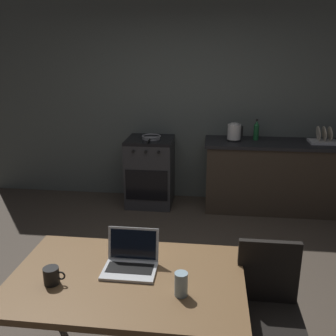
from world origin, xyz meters
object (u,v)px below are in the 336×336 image
(dish_rack, at_px, (324,139))
(frying_pan, at_px, (151,137))
(electric_kettle, at_px, (234,132))
(laptop, at_px, (131,262))
(coffee_mug, at_px, (52,276))
(stove_oven, at_px, (150,171))
(chair, at_px, (268,305))
(bottle_b, at_px, (256,130))
(dining_table, at_px, (127,286))
(drinking_glass, at_px, (181,284))

(dish_rack, bearing_deg, frying_pan, -179.24)
(electric_kettle, bearing_deg, laptop, -105.04)
(coffee_mug, bearing_deg, stove_oven, 88.54)
(electric_kettle, bearing_deg, frying_pan, -178.45)
(stove_oven, distance_m, chair, 2.99)
(stove_oven, xyz_separation_m, coffee_mug, (-0.08, -2.97, 0.32))
(laptop, xyz_separation_m, frying_pan, (-0.32, 2.74, 0.16))
(frying_pan, bearing_deg, laptop, -83.42)
(electric_kettle, bearing_deg, bottle_b, 15.86)
(chair, xyz_separation_m, bottle_b, (0.18, 2.82, 0.51))
(dining_table, bearing_deg, coffee_mug, -163.89)
(coffee_mug, bearing_deg, dining_table, 16.11)
(drinking_glass, distance_m, dish_rack, 3.36)
(stove_oven, bearing_deg, dining_table, -83.36)
(dining_table, relative_size, drinking_glass, 10.15)
(frying_pan, bearing_deg, stove_oven, 132.02)
(dish_rack, relative_size, bottle_b, 1.27)
(stove_oven, height_order, chair, stove_oven)
(stove_oven, distance_m, electric_kettle, 1.22)
(chair, relative_size, coffee_mug, 6.91)
(chair, distance_m, bottle_b, 2.88)
(dish_rack, bearing_deg, drinking_glass, -116.79)
(coffee_mug, bearing_deg, frying_pan, 88.07)
(chair, bearing_deg, bottle_b, 101.58)
(coffee_mug, xyz_separation_m, bottle_b, (1.44, 3.05, 0.26))
(laptop, distance_m, dish_rack, 3.33)
(stove_oven, height_order, dining_table, stove_oven)
(chair, relative_size, electric_kettle, 3.94)
(electric_kettle, xyz_separation_m, coffee_mug, (-1.16, -2.97, -0.24))
(laptop, xyz_separation_m, drinking_glass, (0.33, -0.23, 0.02))
(stove_oven, relative_size, chair, 1.01)
(coffee_mug, height_order, drinking_glass, drinking_glass)
(stove_oven, relative_size, coffee_mug, 7.00)
(dining_table, distance_m, dish_rack, 3.41)
(chair, relative_size, laptop, 2.78)
(laptop, relative_size, dish_rack, 0.94)
(stove_oven, bearing_deg, dish_rack, 0.07)
(dining_table, xyz_separation_m, bottle_b, (1.03, 2.94, 0.37))
(chair, relative_size, bottle_b, 3.33)
(chair, bearing_deg, coffee_mug, -154.30)
(dining_table, bearing_deg, chair, 7.61)
(dining_table, height_order, frying_pan, frying_pan)
(dining_table, distance_m, electric_kettle, 2.97)
(electric_kettle, distance_m, coffee_mug, 3.20)
(electric_kettle, distance_m, drinking_glass, 3.03)
(frying_pan, bearing_deg, dish_rack, 0.76)
(frying_pan, bearing_deg, dining_table, -83.77)
(frying_pan, relative_size, dish_rack, 1.24)
(frying_pan, bearing_deg, electric_kettle, 1.55)
(electric_kettle, height_order, drinking_glass, electric_kettle)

